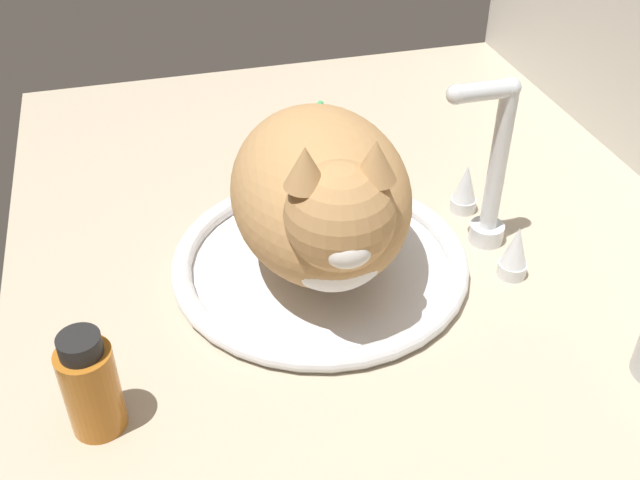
{
  "coord_description": "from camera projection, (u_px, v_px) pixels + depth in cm",
  "views": [
    {
      "loc": [
        57.67,
        -22.8,
        55.62
      ],
      "look_at": [
        -4.68,
        -5.91,
        7.0
      ],
      "focal_mm": 41.7,
      "sensor_mm": 36.0,
      "label": 1
    }
  ],
  "objects": [
    {
      "name": "toothbrush",
      "position": [
        294.0,
        132.0,
        1.07
      ],
      "size": [
        15.73,
        12.73,
        1.7
      ],
      "color": "#3FB266",
      "rests_on": "countertop"
    },
    {
      "name": "cat",
      "position": [
        323.0,
        198.0,
        0.75
      ],
      "size": [
        35.6,
        20.75,
        19.4
      ],
      "color": "tan",
      "rests_on": "sink_basin"
    },
    {
      "name": "faucet",
      "position": [
        490.0,
        186.0,
        0.83
      ],
      "size": [
        16.35,
        9.07,
        20.61
      ],
      "color": "silver",
      "rests_on": "countertop"
    },
    {
      "name": "amber_bottle",
      "position": [
        91.0,
        385.0,
        0.63
      ],
      "size": [
        4.82,
        4.82,
        10.57
      ],
      "color": "#B2661E",
      "rests_on": "countertop"
    },
    {
      "name": "sink_basin",
      "position": [
        320.0,
        262.0,
        0.83
      ],
      "size": [
        32.92,
        32.92,
        2.24
      ],
      "color": "white",
      "rests_on": "countertop"
    },
    {
      "name": "countertop",
      "position": [
        383.0,
        296.0,
        0.82
      ],
      "size": [
        119.85,
        80.53,
        3.0
      ],
      "primitive_type": "cube",
      "color": "#B7A88E",
      "rests_on": "ground"
    }
  ]
}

